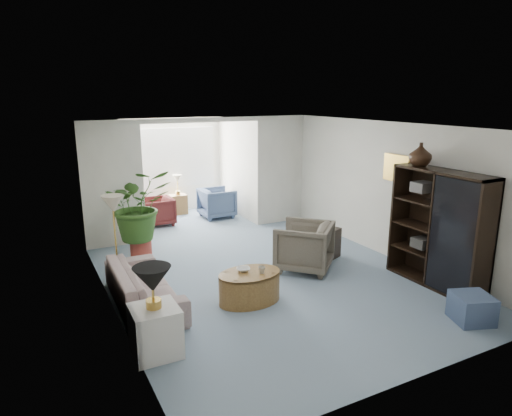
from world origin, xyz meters
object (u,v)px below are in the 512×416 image
framed_picture (397,168)px  sofa (144,286)px  coffee_cup (262,270)px  side_table_dark (326,243)px  sunroom_chair_maroon (157,211)px  table_lamp (152,279)px  plant_pot (141,247)px  ottoman (472,308)px  coffee_table (250,287)px  entertainment_cabinet (439,229)px  coffee_bowl (243,269)px  sunroom_table (178,204)px  sunroom_chair_blue (217,203)px  end_table (155,331)px  cabinet_urn (420,154)px  wingback_chair (304,246)px  floor_lamp (113,204)px

framed_picture → sofa: size_ratio=0.25×
coffee_cup → side_table_dark: 2.25m
sunroom_chair_maroon → framed_picture: bearing=37.6°
table_lamp → plant_pot: 3.58m
ottoman → plant_pot: ottoman is taller
coffee_table → entertainment_cabinet: bearing=-15.8°
coffee_bowl → side_table_dark: bearing=22.4°
table_lamp → framed_picture: bearing=13.3°
ottoman → plant_pot: 5.68m
sunroom_chair_maroon → sunroom_table: size_ratio=1.43×
coffee_bowl → sunroom_chair_maroon: bearing=90.4°
entertainment_cabinet → sunroom_chair_blue: size_ratio=2.33×
coffee_table → plant_pot: 2.86m
end_table → cabinet_urn: 4.85m
sofa → side_table_dark: bearing=-82.8°
framed_picture → entertainment_cabinet: (-0.23, -1.21, -0.77)m
cabinet_urn → ottoman: bearing=-108.5°
table_lamp → entertainment_cabinet: size_ratio=0.24×
plant_pot → coffee_cup: bearing=-68.8°
side_table_dark → sunroom_chair_maroon: (-2.19, 3.60, 0.05)m
framed_picture → coffee_bowl: (-3.19, -0.29, -1.23)m
wingback_chair → sunroom_chair_maroon: size_ratio=1.29×
coffee_table → plant_pot: coffee_table is taller
wingback_chair → sofa: bearing=-42.2°
floor_lamp → wingback_chair: bearing=-22.1°
ottoman → sunroom_table: (-1.70, 7.27, 0.06)m
floor_lamp → sunroom_table: (2.20, 3.46, -1.00)m
coffee_cup → sunroom_chair_blue: size_ratio=0.13×
framed_picture → ottoman: framed_picture is taller
cabinet_urn → sunroom_chair_blue: 5.40m
sunroom_chair_maroon → floor_lamp: bearing=-28.0°
coffee_cup → sunroom_table: (0.52, 5.44, -0.25)m
coffee_bowl → wingback_chair: size_ratio=0.22×
coffee_bowl → side_table_dark: (2.16, 0.89, -0.20)m
ottoman → sunroom_chair_blue: (-0.95, 6.52, 0.17)m
framed_picture → coffee_table: size_ratio=0.53×
framed_picture → floor_lamp: (-4.66, 1.49, -0.45)m
entertainment_cabinet → ottoman: 1.43m
table_lamp → coffee_bowl: (1.55, 0.84, -0.47)m
floor_lamp → cabinet_urn: bearing=-26.4°
sofa → cabinet_urn: cabinet_urn is taller
wingback_chair → sunroom_chair_maroon: bearing=-112.8°
coffee_table → ottoman: (2.37, -1.93, -0.04)m
table_lamp → sunroom_chair_blue: 6.15m
wingback_chair → floor_lamp: bearing=-65.8°
coffee_table → sofa: bearing=156.4°
framed_picture → cabinet_urn: 0.82m
table_lamp → ottoman: bearing=-16.7°
framed_picture → wingback_chair: framed_picture is taller
sofa → coffee_bowl: 1.46m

